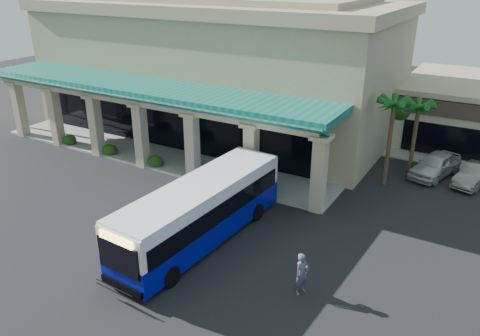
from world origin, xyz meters
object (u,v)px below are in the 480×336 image
Objects in this scene: pedestrian at (302,274)px; transit_bus at (201,213)px; car_silver at (435,165)px; car_white at (475,175)px.

transit_bus is at bearing 98.90° from pedestrian.
car_silver is 2.56m from car_white.
transit_bus is 6.46m from pedestrian.
pedestrian reaches higher than car_white.
transit_bus reaches higher than car_white.
car_white is (5.39, 16.30, -0.30)m from pedestrian.
pedestrian is (6.28, -1.37, -0.66)m from transit_bus.
car_white is at bearing 2.91° from pedestrian.
transit_bus is 2.82× the size of car_white.
car_silver is at bearing 11.43° from pedestrian.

